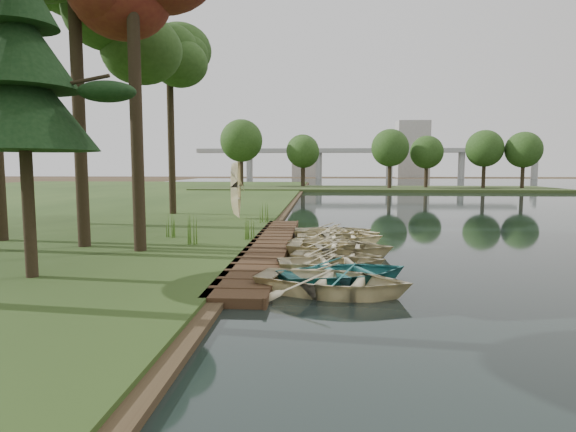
# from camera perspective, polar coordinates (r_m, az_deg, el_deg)

# --- Properties ---
(ground) EXTENTS (300.00, 300.00, 0.00)m
(ground) POSITION_cam_1_polar(r_m,az_deg,el_deg) (18.94, 2.56, -4.22)
(ground) COLOR #3D2F1D
(boardwalk) EXTENTS (1.60, 16.00, 0.30)m
(boardwalk) POSITION_cam_1_polar(r_m,az_deg,el_deg) (19.02, -2.27, -3.72)
(boardwalk) COLOR #3A2616
(boardwalk) RESTS_ON ground
(peninsula) EXTENTS (50.00, 14.00, 0.45)m
(peninsula) POSITION_cam_1_polar(r_m,az_deg,el_deg) (69.14, 10.14, 3.17)
(peninsula) COLOR #33441E
(peninsula) RESTS_ON ground
(far_trees) EXTENTS (45.60, 5.60, 8.80)m
(far_trees) POSITION_cam_1_polar(r_m,az_deg,el_deg) (68.85, 7.44, 8.36)
(far_trees) COLOR black
(far_trees) RESTS_ON peninsula
(bridge) EXTENTS (95.90, 4.00, 8.60)m
(bridge) POSITION_cam_1_polar(r_m,az_deg,el_deg) (139.21, 8.79, 7.30)
(bridge) COLOR #A5A5A0
(bridge) RESTS_ON ground
(building_a) EXTENTS (10.00, 8.00, 18.00)m
(building_a) POSITION_cam_1_polar(r_m,az_deg,el_deg) (161.49, 14.51, 7.65)
(building_a) COLOR #A5A5A0
(building_a) RESTS_ON ground
(building_b) EXTENTS (8.00, 8.00, 12.00)m
(building_b) POSITION_cam_1_polar(r_m,az_deg,el_deg) (163.76, 1.94, 6.75)
(building_b) COLOR #A5A5A0
(building_b) RESTS_ON ground
(rowboat_0) EXTENTS (4.61, 3.79, 0.83)m
(rowboat_0) POSITION_cam_1_polar(r_m,az_deg,el_deg) (12.46, 5.32, -7.35)
(rowboat_0) COLOR beige
(rowboat_0) RESTS_ON water
(rowboat_1) EXTENTS (4.48, 3.88, 0.78)m
(rowboat_1) POSITION_cam_1_polar(r_m,az_deg,el_deg) (13.50, 6.85, -6.45)
(rowboat_1) COLOR teal
(rowboat_1) RESTS_ON water
(rowboat_2) EXTENTS (3.77, 2.96, 0.71)m
(rowboat_2) POSITION_cam_1_polar(r_m,az_deg,el_deg) (15.14, 5.26, -5.22)
(rowboat_2) COLOR beige
(rowboat_2) RESTS_ON water
(rowboat_3) EXTENTS (3.42, 2.71, 0.64)m
(rowboat_3) POSITION_cam_1_polar(r_m,az_deg,el_deg) (16.39, 5.81, -4.51)
(rowboat_3) COLOR beige
(rowboat_3) RESTS_ON water
(rowboat_4) EXTENTS (4.15, 3.18, 0.80)m
(rowboat_4) POSITION_cam_1_polar(r_m,az_deg,el_deg) (17.70, 6.18, -3.48)
(rowboat_4) COLOR beige
(rowboat_4) RESTS_ON water
(rowboat_5) EXTENTS (3.93, 3.21, 0.71)m
(rowboat_5) POSITION_cam_1_polar(r_m,az_deg,el_deg) (18.77, 5.30, -3.07)
(rowboat_5) COLOR beige
(rowboat_5) RESTS_ON water
(rowboat_6) EXTENTS (3.74, 2.74, 0.75)m
(rowboat_6) POSITION_cam_1_polar(r_m,az_deg,el_deg) (20.37, 6.13, -2.32)
(rowboat_6) COLOR beige
(rowboat_6) RESTS_ON water
(rowboat_7) EXTENTS (4.21, 3.36, 0.78)m
(rowboat_7) POSITION_cam_1_polar(r_m,az_deg,el_deg) (21.58, 5.88, -1.82)
(rowboat_7) COLOR beige
(rowboat_7) RESTS_ON water
(rowboat_8) EXTENTS (3.82, 2.91, 0.74)m
(rowboat_8) POSITION_cam_1_polar(r_m,az_deg,el_deg) (22.42, 5.39, -1.59)
(rowboat_8) COLOR beige
(rowboat_8) RESTS_ON water
(stored_rowboat) EXTENTS (3.43, 2.52, 0.69)m
(stored_rowboat) POSITION_cam_1_polar(r_m,az_deg,el_deg) (28.28, -5.94, 0.40)
(stored_rowboat) COLOR beige
(stored_rowboat) RESTS_ON bank
(tree_4) EXTENTS (4.23, 4.23, 11.04)m
(tree_4) POSITION_cam_1_polar(r_m,az_deg,el_deg) (26.20, -17.91, 19.07)
(tree_4) COLOR black
(tree_4) RESTS_ON bank
(tree_6) EXTENTS (4.01, 4.01, 11.36)m
(tree_6) POSITION_cam_1_polar(r_m,az_deg,el_deg) (32.56, -13.88, 17.18)
(tree_6) COLOR black
(tree_6) RESTS_ON bank
(pine_tree) EXTENTS (3.80, 3.80, 8.54)m
(pine_tree) POSITION_cam_1_polar(r_m,az_deg,el_deg) (14.95, -29.07, 14.65)
(pine_tree) COLOR black
(pine_tree) RESTS_ON bank
(reeds_0) EXTENTS (0.60, 0.60, 1.10)m
(reeds_0) POSITION_cam_1_polar(r_m,az_deg,el_deg) (19.10, -11.17, -1.66)
(reeds_0) COLOR #3F661E
(reeds_0) RESTS_ON bank
(reeds_1) EXTENTS (0.60, 0.60, 0.95)m
(reeds_1) POSITION_cam_1_polar(r_m,az_deg,el_deg) (20.11, -4.79, -1.42)
(reeds_1) COLOR #3F661E
(reeds_1) RESTS_ON bank
(reeds_2) EXTENTS (0.60, 0.60, 0.97)m
(reeds_2) POSITION_cam_1_polar(r_m,az_deg,el_deg) (21.28, -13.66, -1.13)
(reeds_2) COLOR #3F661E
(reeds_2) RESTS_ON bank
(reeds_3) EXTENTS (0.60, 0.60, 1.08)m
(reeds_3) POSITION_cam_1_polar(r_m,az_deg,el_deg) (26.20, -2.77, 0.42)
(reeds_3) COLOR #3F661E
(reeds_3) RESTS_ON bank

